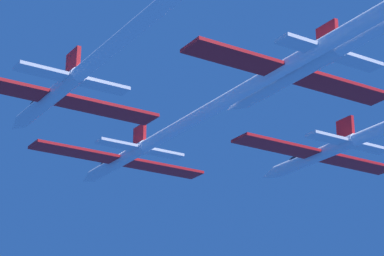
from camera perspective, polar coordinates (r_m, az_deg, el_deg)
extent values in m
cylinder|color=white|center=(73.34, -5.37, -2.44)|extent=(1.14, 10.37, 1.14)
cone|color=white|center=(78.78, -7.50, -3.64)|extent=(1.12, 2.28, 1.12)
ellipsoid|color=black|center=(75.43, -6.16, -2.54)|extent=(0.80, 2.07, 0.57)
cube|color=red|center=(71.06, -8.41, -1.71)|extent=(7.88, 2.28, 0.25)
cube|color=red|center=(74.96, -2.12, -2.92)|extent=(7.88, 2.28, 0.25)
cube|color=red|center=(70.32, -3.77, -0.47)|extent=(0.30, 1.87, 1.66)
cube|color=white|center=(68.65, -5.43, -1.16)|extent=(3.55, 1.37, 0.25)
cube|color=white|center=(70.77, -2.06, -1.84)|extent=(3.55, 1.37, 0.25)
cylinder|color=white|center=(53.54, 7.28, 4.70)|extent=(1.03, 40.33, 1.03)
cylinder|color=white|center=(59.08, -10.26, 2.03)|extent=(1.14, 10.37, 1.14)
cone|color=white|center=(64.61, -12.44, 0.19)|extent=(1.12, 2.28, 1.12)
ellipsoid|color=black|center=(61.23, -11.06, 1.75)|extent=(0.80, 2.07, 0.57)
cube|color=red|center=(60.32, -6.12, 1.32)|extent=(7.88, 2.28, 0.25)
cube|color=red|center=(56.12, -8.52, 4.73)|extent=(0.30, 1.87, 1.66)
cube|color=white|center=(54.57, -10.75, 4.02)|extent=(3.55, 1.37, 0.25)
cube|color=white|center=(56.25, -6.33, 3.00)|extent=(3.55, 1.37, 0.25)
cylinder|color=white|center=(70.57, 8.72, -2.05)|extent=(1.14, 10.37, 1.14)
cone|color=white|center=(75.19, 5.58, -3.36)|extent=(1.12, 2.28, 1.12)
ellipsoid|color=black|center=(72.35, 7.52, -2.18)|extent=(0.80, 2.07, 0.57)
cube|color=red|center=(67.43, 6.10, -1.29)|extent=(7.88, 2.28, 0.25)
cube|color=red|center=(73.15, 11.67, -2.53)|extent=(7.88, 2.28, 0.25)
cube|color=red|center=(68.16, 10.93, 0.01)|extent=(0.30, 1.87, 1.66)
cube|color=white|center=(66.02, 9.64, -0.69)|extent=(3.55, 1.37, 0.25)
cube|color=white|center=(69.12, 12.55, -1.39)|extent=(3.55, 1.37, 0.25)
cylinder|color=white|center=(55.57, 6.92, 3.67)|extent=(1.14, 10.37, 1.14)
cone|color=white|center=(60.16, 3.13, 1.60)|extent=(1.12, 2.28, 1.12)
ellipsoid|color=black|center=(57.38, 5.47, 3.33)|extent=(0.80, 2.07, 0.57)
cube|color=red|center=(52.66, 3.45, 4.97)|extent=(7.88, 2.28, 0.25)
cube|color=red|center=(57.99, 10.71, 2.83)|extent=(7.88, 2.28, 0.25)
cube|color=red|center=(53.37, 9.68, 6.56)|extent=(0.30, 1.87, 1.66)
cube|color=white|center=(51.19, 7.95, 5.93)|extent=(3.55, 1.37, 0.25)
cube|color=white|center=(54.10, 11.77, 4.67)|extent=(3.55, 1.37, 0.25)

